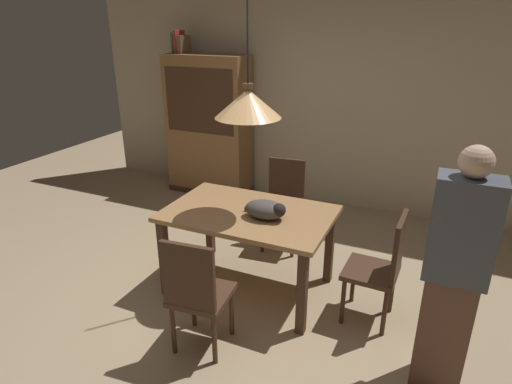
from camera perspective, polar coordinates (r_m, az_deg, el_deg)
name	(u,v)px	position (r m, az deg, el deg)	size (l,w,h in m)	color
ground	(225,310)	(3.72, -4.13, -15.43)	(10.00, 10.00, 0.00)	tan
back_wall	(323,90)	(5.49, 8.87, 13.26)	(6.40, 0.10, 2.90)	beige
dining_table	(249,222)	(3.67, -0.96, -4.03)	(1.40, 0.90, 0.75)	#A87A4C
chair_right_side	(382,265)	(3.47, 16.41, -9.28)	(0.41, 0.41, 0.93)	#472D1E
chair_near_front	(196,291)	(3.07, -7.93, -12.91)	(0.44, 0.44, 0.93)	#472D1E
chair_far_back	(284,200)	(4.47, 3.72, -1.08)	(0.44, 0.44, 0.93)	#472D1E
cat_sleeping	(266,209)	(3.48, 1.40, -2.34)	(0.39, 0.23, 0.16)	#4C4742
pendant_lamp	(248,103)	(3.35, -1.07, 11.73)	(0.52, 0.52, 1.30)	#E0A86B
hutch_bookcase	(209,129)	(5.86, -6.28, 8.33)	(1.12, 0.45, 1.85)	olive
book_green_slim	(176,42)	(5.93, -10.59, 18.94)	(0.03, 0.20, 0.26)	#427A4C
book_red_tall	(179,42)	(5.91, -10.18, 19.05)	(0.04, 0.22, 0.28)	#B73833
book_brown_thick	(184,44)	(5.87, -9.58, 18.78)	(0.06, 0.24, 0.22)	brown
person_standing	(453,276)	(2.88, 24.75, -10.10)	(0.36, 0.22, 1.64)	brown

